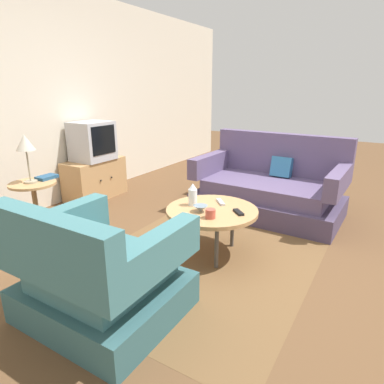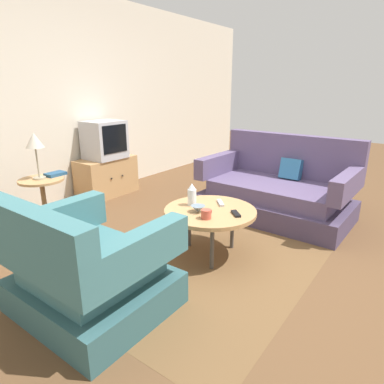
% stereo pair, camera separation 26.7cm
% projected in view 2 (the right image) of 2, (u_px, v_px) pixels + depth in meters
% --- Properties ---
extents(ground_plane, '(16.00, 16.00, 0.00)m').
position_uv_depth(ground_plane, '(223.00, 252.00, 3.18)').
color(ground_plane, brown).
extents(back_wall, '(9.00, 0.12, 2.70)m').
position_uv_depth(back_wall, '(50.00, 99.00, 4.22)').
color(back_wall, beige).
rests_on(back_wall, ground).
extents(area_rug, '(2.63, 1.86, 0.00)m').
position_uv_depth(area_rug, '(209.00, 254.00, 3.14)').
color(area_rug, brown).
rests_on(area_rug, ground).
extents(armchair, '(0.87, 1.00, 0.85)m').
position_uv_depth(armchair, '(87.00, 272.00, 2.27)').
color(armchair, '#325C60').
rests_on(armchair, ground).
extents(couch, '(1.02, 1.74, 0.94)m').
position_uv_depth(couch, '(278.00, 191.00, 4.03)').
color(couch, '#4B3E5C').
rests_on(couch, ground).
extents(coffee_table, '(0.84, 0.84, 0.45)m').
position_uv_depth(coffee_table, '(210.00, 213.00, 3.02)').
color(coffee_table, tan).
rests_on(coffee_table, ground).
extents(side_table, '(0.46, 0.46, 0.58)m').
position_uv_depth(side_table, '(43.00, 194.00, 3.56)').
color(side_table, tan).
rests_on(side_table, ground).
extents(tv_stand, '(0.84, 0.44, 0.54)m').
position_uv_depth(tv_stand, '(107.00, 177.00, 4.79)').
color(tv_stand, tan).
rests_on(tv_stand, ground).
extents(television, '(0.51, 0.44, 0.52)m').
position_uv_depth(television, '(105.00, 140.00, 4.63)').
color(television, '#B7B7BC').
rests_on(television, tv_stand).
extents(table_lamp, '(0.18, 0.18, 0.49)m').
position_uv_depth(table_lamp, '(35.00, 143.00, 3.39)').
color(table_lamp, '#9E937A').
rests_on(table_lamp, side_table).
extents(vase, '(0.08, 0.08, 0.21)m').
position_uv_depth(vase, '(192.00, 195.00, 3.09)').
color(vase, white).
rests_on(vase, coffee_table).
extents(mug, '(0.13, 0.09, 0.08)m').
position_uv_depth(mug, '(207.00, 214.00, 2.79)').
color(mug, '#B74C3D').
rests_on(mug, coffee_table).
extents(bowl, '(0.13, 0.13, 0.06)m').
position_uv_depth(bowl, '(198.00, 209.00, 2.94)').
color(bowl, slate).
rests_on(bowl, coffee_table).
extents(tv_remote_dark, '(0.13, 0.14, 0.02)m').
position_uv_depth(tv_remote_dark, '(236.00, 214.00, 2.88)').
color(tv_remote_dark, black).
rests_on(tv_remote_dark, coffee_table).
extents(tv_remote_silver, '(0.16, 0.15, 0.02)m').
position_uv_depth(tv_remote_silver, '(220.00, 203.00, 3.15)').
color(tv_remote_silver, '#B2B2B7').
rests_on(tv_remote_silver, coffee_table).
extents(book, '(0.21, 0.14, 0.03)m').
position_uv_depth(book, '(55.00, 174.00, 3.64)').
color(book, navy).
rests_on(book, side_table).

